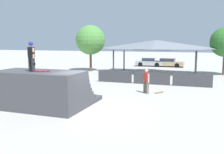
{
  "coord_description": "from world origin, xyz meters",
  "views": [
    {
      "loc": [
        5.75,
        -11.95,
        3.64
      ],
      "look_at": [
        -0.14,
        4.8,
        1.13
      ],
      "focal_mm": 40.0,
      "sensor_mm": 36.0,
      "label": 1
    }
  ],
  "objects_px": {
    "skater_on_deck": "(31,54)",
    "bystander_walking": "(146,80)",
    "tree_beside_pavilion": "(90,40)",
    "parked_car_silver": "(149,62)",
    "parked_car_tan": "(168,63)",
    "skateboard_on_deck": "(43,71)",
    "skateboard_on_ground": "(159,92)"
  },
  "relations": [
    {
      "from": "skater_on_deck",
      "to": "parked_car_tan",
      "type": "relative_size",
      "value": 0.35
    },
    {
      "from": "bystander_walking",
      "to": "parked_car_silver",
      "type": "distance_m",
      "value": 20.21
    },
    {
      "from": "skateboard_on_deck",
      "to": "parked_car_tan",
      "type": "xyz_separation_m",
      "value": [
        3.52,
        26.1,
        -1.52
      ]
    },
    {
      "from": "bystander_walking",
      "to": "tree_beside_pavilion",
      "type": "relative_size",
      "value": 0.3
    },
    {
      "from": "skateboard_on_deck",
      "to": "bystander_walking",
      "type": "relative_size",
      "value": 0.5
    },
    {
      "from": "parked_car_silver",
      "to": "parked_car_tan",
      "type": "relative_size",
      "value": 0.9
    },
    {
      "from": "skater_on_deck",
      "to": "bystander_walking",
      "type": "height_order",
      "value": "skater_on_deck"
    },
    {
      "from": "skater_on_deck",
      "to": "skateboard_on_deck",
      "type": "xyz_separation_m",
      "value": [
        0.56,
        0.14,
        -0.86
      ]
    },
    {
      "from": "bystander_walking",
      "to": "parked_car_tan",
      "type": "distance_m",
      "value": 20.03
    },
    {
      "from": "parked_car_silver",
      "to": "parked_car_tan",
      "type": "distance_m",
      "value": 2.8
    },
    {
      "from": "skateboard_on_deck",
      "to": "parked_car_silver",
      "type": "distance_m",
      "value": 26.03
    },
    {
      "from": "skateboard_on_ground",
      "to": "parked_car_tan",
      "type": "distance_m",
      "value": 19.63
    },
    {
      "from": "skateboard_on_deck",
      "to": "parked_car_tan",
      "type": "bearing_deg",
      "value": 62.66
    },
    {
      "from": "skater_on_deck",
      "to": "skateboard_on_ground",
      "type": "distance_m",
      "value": 9.34
    },
    {
      "from": "parked_car_tan",
      "to": "skateboard_on_ground",
      "type": "bearing_deg",
      "value": -81.62
    },
    {
      "from": "tree_beside_pavilion",
      "to": "parked_car_tan",
      "type": "xyz_separation_m",
      "value": [
        8.56,
        8.68,
        -3.27
      ]
    },
    {
      "from": "skateboard_on_deck",
      "to": "tree_beside_pavilion",
      "type": "distance_m",
      "value": 18.22
    },
    {
      "from": "skateboard_on_deck",
      "to": "parked_car_tan",
      "type": "height_order",
      "value": "skateboard_on_deck"
    },
    {
      "from": "tree_beside_pavilion",
      "to": "parked_car_tan",
      "type": "bearing_deg",
      "value": 45.4
    },
    {
      "from": "skater_on_deck",
      "to": "tree_beside_pavilion",
      "type": "relative_size",
      "value": 0.28
    },
    {
      "from": "tree_beside_pavilion",
      "to": "skateboard_on_deck",
      "type": "bearing_deg",
      "value": -73.86
    },
    {
      "from": "tree_beside_pavilion",
      "to": "parked_car_silver",
      "type": "relative_size",
      "value": 1.39
    },
    {
      "from": "bystander_walking",
      "to": "skateboard_on_ground",
      "type": "distance_m",
      "value": 1.35
    },
    {
      "from": "skateboard_on_deck",
      "to": "bystander_walking",
      "type": "bearing_deg",
      "value": 34.72
    },
    {
      "from": "skateboard_on_deck",
      "to": "skateboard_on_ground",
      "type": "bearing_deg",
      "value": 31.66
    },
    {
      "from": "skater_on_deck",
      "to": "bystander_walking",
      "type": "xyz_separation_m",
      "value": [
        4.93,
        6.23,
        -2.01
      ]
    },
    {
      "from": "skateboard_on_ground",
      "to": "skater_on_deck",
      "type": "bearing_deg",
      "value": 176.1
    },
    {
      "from": "parked_car_silver",
      "to": "parked_car_tan",
      "type": "bearing_deg",
      "value": -0.64
    },
    {
      "from": "tree_beside_pavilion",
      "to": "parked_car_tan",
      "type": "height_order",
      "value": "tree_beside_pavilion"
    },
    {
      "from": "tree_beside_pavilion",
      "to": "parked_car_silver",
      "type": "distance_m",
      "value": 10.82
    },
    {
      "from": "parked_car_silver",
      "to": "bystander_walking",
      "type": "bearing_deg",
      "value": -82.93
    },
    {
      "from": "skateboard_on_ground",
      "to": "bystander_walking",
      "type": "bearing_deg",
      "value": 154.75
    }
  ]
}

